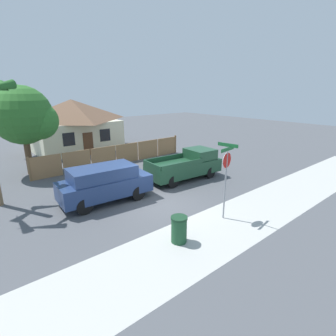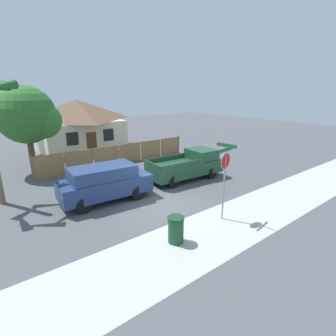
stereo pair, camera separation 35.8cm
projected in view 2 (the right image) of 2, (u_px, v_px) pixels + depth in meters
ground_plane at (159, 204)px, 13.36m from camera, size 80.00×80.00×0.00m
sidewalk_strip at (211, 233)px, 10.66m from camera, size 36.00×3.20×0.01m
wooden_fence at (118, 155)px, 20.32m from camera, size 12.37×0.12×1.61m
house at (77, 124)px, 25.24m from camera, size 7.96×6.86×4.73m
oak_tree at (29, 116)px, 17.33m from camera, size 4.01×3.82×5.90m
red_suv at (105, 182)px, 13.46m from camera, size 4.75×2.21×1.89m
orange_pickup at (188, 165)px, 16.92m from camera, size 5.08×2.29×1.83m
stop_sign at (225, 169)px, 11.15m from camera, size 1.04×0.93×3.45m
trash_bin at (176, 229)px, 9.88m from camera, size 0.63×0.63×1.04m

